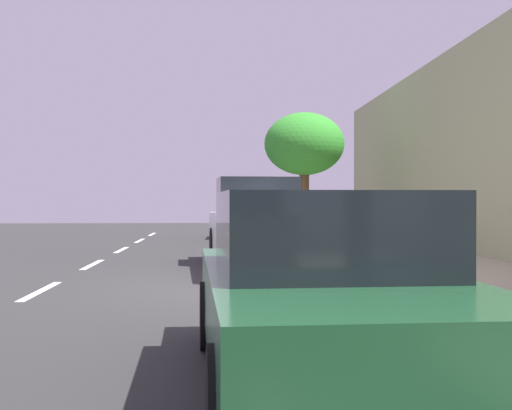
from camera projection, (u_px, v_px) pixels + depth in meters
The scene contains 11 objects.
ground at pixel (241, 286), 10.90m from camera, with size 58.70×58.70×0.00m, color #2F2F2F.
sidewalk at pixel (458, 281), 11.10m from camera, with size 4.03×36.69×0.12m, color #B4AB89.
curb_edge at pixel (337, 282), 10.99m from camera, with size 0.16×36.69×0.12m, color gray.
lane_stripe_centre at pixel (41, 291), 10.28m from camera, with size 0.14×35.80×0.01m.
lane_stripe_bike_edge at pixel (251, 286), 10.91m from camera, with size 0.12×36.69×0.01m, color white.
parked_sedan_green_second at pixel (321, 291), 5.02m from camera, with size 1.99×4.48×1.52m.
parked_pickup_white_mid at pixel (262, 226), 13.66m from camera, with size 2.31×5.42×1.95m.
parked_sedan_grey_far at pixel (246, 218), 24.05m from camera, with size 1.90×4.43×1.52m.
bicycle_at_curb at pixel (269, 234), 20.05m from camera, with size 1.65×0.76×0.79m.
cyclist_with_backpack at pixel (278, 216), 19.62m from camera, with size 0.52×0.55×1.61m.
street_tree_mid_block at pixel (304, 145), 22.46m from camera, with size 2.78×2.78×4.36m.
Camera 1 is at (-0.35, -10.89, 1.46)m, focal length 45.38 mm.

